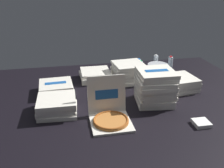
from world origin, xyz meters
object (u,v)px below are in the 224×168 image
at_px(pizza_stack_center_near, 128,72).
at_px(water_bottle_3, 170,64).
at_px(water_bottle_0, 156,62).
at_px(water_bottle_1, 138,66).
at_px(pizza_stack_right_far, 57,88).
at_px(water_bottle_4, 140,68).
at_px(napkin_pile, 201,123).
at_px(pizza_stack_left_near, 57,105).
at_px(pizza_stack_left_mid, 95,75).
at_px(water_bottle_2, 156,73).
at_px(ice_bucket, 158,69).
at_px(pizza_stack_center_far, 179,83).
at_px(pizza_stack_right_mid, 155,87).
at_px(open_pizza_box, 110,114).

relative_size(pizza_stack_center_near, water_bottle_3, 1.98).
bearing_deg(water_bottle_0, water_bottle_1, -157.30).
relative_size(pizza_stack_right_far, water_bottle_4, 1.88).
xyz_separation_m(water_bottle_3, napkin_pile, (-0.30, -1.35, -0.08)).
distance_m(pizza_stack_left_near, water_bottle_1, 1.37).
distance_m(water_bottle_4, napkin_pile, 1.26).
distance_m(pizza_stack_left_mid, napkin_pile, 1.43).
bearing_deg(water_bottle_2, pizza_stack_left_mid, 166.47).
bearing_deg(napkin_pile, ice_bucket, 86.17).
bearing_deg(water_bottle_1, water_bottle_2, -64.87).
distance_m(pizza_stack_center_far, water_bottle_2, 0.34).
distance_m(pizza_stack_center_far, water_bottle_1, 0.67).
relative_size(pizza_stack_right_far, pizza_stack_center_near, 0.95).
relative_size(water_bottle_0, water_bottle_1, 1.00).
height_order(pizza_stack_right_mid, water_bottle_0, pizza_stack_right_mid).
xyz_separation_m(pizza_stack_center_far, water_bottle_4, (-0.30, 0.51, 0.02)).
bearing_deg(water_bottle_2, pizza_stack_right_mid, -112.63).
distance_m(pizza_stack_left_mid, water_bottle_3, 1.06).
distance_m(pizza_stack_left_near, ice_bucket, 1.53).
relative_size(water_bottle_1, water_bottle_4, 1.00).
height_order(water_bottle_1, napkin_pile, water_bottle_1).
bearing_deg(water_bottle_3, water_bottle_1, -178.14).
distance_m(water_bottle_3, napkin_pile, 1.38).
xyz_separation_m(pizza_stack_right_far, pizza_stack_right_mid, (0.97, -0.43, 0.11)).
bearing_deg(pizza_stack_right_far, ice_bucket, 14.99).
relative_size(pizza_stack_center_far, ice_bucket, 1.49).
relative_size(pizza_stack_center_near, napkin_pile, 2.93).
relative_size(pizza_stack_center_far, water_bottle_1, 2.01).
height_order(water_bottle_0, water_bottle_1, same).
bearing_deg(water_bottle_1, water_bottle_0, 22.70).
bearing_deg(water_bottle_0, water_bottle_4, -144.20).
xyz_separation_m(pizza_stack_left_mid, water_bottle_2, (0.73, -0.18, 0.04)).
height_order(pizza_stack_center_far, water_bottle_4, water_bottle_4).
bearing_deg(pizza_stack_right_mid, water_bottle_0, 68.80).
xyz_separation_m(water_bottle_0, water_bottle_2, (-0.15, -0.42, 0.00)).
xyz_separation_m(pizza_stack_right_mid, water_bottle_2, (0.23, 0.55, -0.08)).
height_order(water_bottle_2, water_bottle_4, same).
relative_size(open_pizza_box, pizza_stack_right_far, 1.08).
bearing_deg(water_bottle_1, open_pizza_box, -118.31).
bearing_deg(pizza_stack_left_near, water_bottle_3, 30.20).
bearing_deg(pizza_stack_center_near, pizza_stack_right_mid, -79.54).
bearing_deg(pizza_stack_right_far, pizza_stack_center_near, 11.60).
relative_size(open_pizza_box, napkin_pile, 3.03).
height_order(ice_bucket, napkin_pile, ice_bucket).
bearing_deg(water_bottle_1, ice_bucket, -15.71).
bearing_deg(pizza_stack_left_near, water_bottle_0, 36.30).
relative_size(open_pizza_box, pizza_stack_center_far, 1.01).
bearing_deg(water_bottle_0, pizza_stack_center_near, -143.48).
bearing_deg(napkin_pile, pizza_stack_right_far, 143.09).
relative_size(pizza_stack_right_far, water_bottle_1, 1.88).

